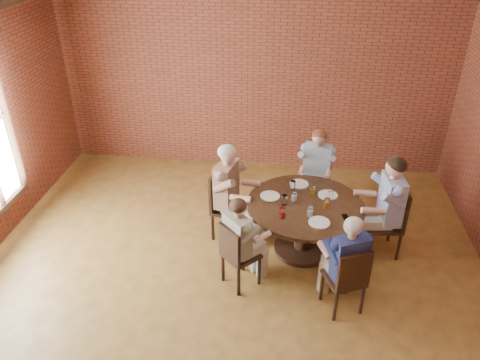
# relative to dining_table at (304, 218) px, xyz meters

# --- Properties ---
(floor) EXTENTS (7.00, 7.00, 0.00)m
(floor) POSITION_rel_dining_table_xyz_m (-0.90, -1.09, -0.53)
(floor) COLOR #9F6E31
(floor) RESTS_ON ground
(wall_back) EXTENTS (7.00, 0.00, 7.00)m
(wall_back) POSITION_rel_dining_table_xyz_m (-0.90, 2.41, 1.17)
(wall_back) COLOR brown
(wall_back) RESTS_ON ground
(dining_table) EXTENTS (1.51, 1.51, 0.75)m
(dining_table) POSITION_rel_dining_table_xyz_m (0.00, 0.00, 0.00)
(dining_table) COLOR black
(dining_table) RESTS_ON floor
(chair_a) EXTENTS (0.51, 0.51, 0.98)m
(chair_a) POSITION_rel_dining_table_xyz_m (1.12, 0.13, -0.00)
(chair_a) COLOR black
(chair_a) RESTS_ON floor
(diner_a) EXTENTS (0.77, 0.65, 1.41)m
(diner_a) POSITION_rel_dining_table_xyz_m (1.02, 0.12, 0.18)
(diner_a) COLOR #3B529B
(diner_a) RESTS_ON floor
(chair_b) EXTENTS (0.47, 0.47, 0.92)m
(chair_b) POSITION_rel_dining_table_xyz_m (0.18, 1.12, -0.03)
(chair_b) COLOR black
(chair_b) RESTS_ON floor
(diner_b) EXTENTS (0.61, 0.70, 1.31)m
(diner_b) POSITION_rel_dining_table_xyz_m (0.16, 1.03, 0.13)
(diner_b) COLOR #94A6BD
(diner_b) RESTS_ON floor
(chair_c) EXTENTS (0.55, 0.55, 0.97)m
(chair_c) POSITION_rel_dining_table_xyz_m (-1.09, 0.27, -0.00)
(chair_c) COLOR black
(chair_c) RESTS_ON floor
(diner_c) EXTENTS (0.81, 0.72, 1.40)m
(diner_c) POSITION_rel_dining_table_xyz_m (-1.00, 0.24, 0.17)
(diner_c) COLOR brown
(diner_c) RESTS_ON floor
(chair_d) EXTENTS (0.53, 0.53, 0.88)m
(chair_d) POSITION_rel_dining_table_xyz_m (-0.80, -0.77, -0.05)
(chair_d) COLOR black
(chair_d) RESTS_ON floor
(diner_d) EXTENTS (0.74, 0.73, 1.23)m
(diner_d) POSITION_rel_dining_table_xyz_m (-0.75, -0.72, 0.09)
(diner_d) COLOR tan
(diner_d) RESTS_ON floor
(chair_e) EXTENTS (0.52, 0.52, 0.90)m
(chair_e) POSITION_rel_dining_table_xyz_m (0.48, -1.06, -0.04)
(chair_e) COLOR black
(chair_e) RESTS_ON floor
(diner_e) EXTENTS (0.70, 0.75, 1.27)m
(diner_e) POSITION_rel_dining_table_xyz_m (0.45, -0.99, 0.11)
(diner_e) COLOR #1C234E
(diner_e) RESTS_ON floor
(plate_a) EXTENTS (0.26, 0.26, 0.01)m
(plate_a) POSITION_rel_dining_table_xyz_m (0.29, 0.23, 0.23)
(plate_a) COLOR white
(plate_a) RESTS_ON dining_table
(plate_b) EXTENTS (0.26, 0.26, 0.01)m
(plate_b) POSITION_rel_dining_table_xyz_m (-0.09, 0.48, 0.23)
(plate_b) COLOR white
(plate_b) RESTS_ON dining_table
(plate_c) EXTENTS (0.26, 0.26, 0.01)m
(plate_c) POSITION_rel_dining_table_xyz_m (-0.46, 0.12, 0.23)
(plate_c) COLOR white
(plate_c) RESTS_ON dining_table
(plate_d) EXTENTS (0.26, 0.26, 0.01)m
(plate_d) POSITION_rel_dining_table_xyz_m (0.16, -0.40, 0.23)
(plate_d) COLOR white
(plate_d) RESTS_ON dining_table
(glass_a) EXTENTS (0.07, 0.07, 0.14)m
(glass_a) POSITION_rel_dining_table_xyz_m (0.32, 0.14, 0.29)
(glass_a) COLOR white
(glass_a) RESTS_ON dining_table
(glass_b) EXTENTS (0.07, 0.07, 0.14)m
(glass_b) POSITION_rel_dining_table_xyz_m (0.08, 0.23, 0.29)
(glass_b) COLOR white
(glass_b) RESTS_ON dining_table
(glass_c) EXTENTS (0.07, 0.07, 0.14)m
(glass_c) POSITION_rel_dining_table_xyz_m (-0.17, 0.32, 0.29)
(glass_c) COLOR white
(glass_c) RESTS_ON dining_table
(glass_d) EXTENTS (0.07, 0.07, 0.14)m
(glass_d) POSITION_rel_dining_table_xyz_m (-0.15, 0.05, 0.29)
(glass_d) COLOR white
(glass_d) RESTS_ON dining_table
(glass_e) EXTENTS (0.07, 0.07, 0.14)m
(glass_e) POSITION_rel_dining_table_xyz_m (-0.27, -0.05, 0.29)
(glass_e) COLOR white
(glass_e) RESTS_ON dining_table
(glass_f) EXTENTS (0.07, 0.07, 0.14)m
(glass_f) POSITION_rel_dining_table_xyz_m (-0.29, -0.35, 0.29)
(glass_f) COLOR white
(glass_f) RESTS_ON dining_table
(glass_g) EXTENTS (0.07, 0.07, 0.14)m
(glass_g) POSITION_rel_dining_table_xyz_m (0.05, -0.27, 0.29)
(glass_g) COLOR white
(glass_g) RESTS_ON dining_table
(glass_h) EXTENTS (0.07, 0.07, 0.14)m
(glass_h) POSITION_rel_dining_table_xyz_m (0.26, -0.06, 0.29)
(glass_h) COLOR white
(glass_h) RESTS_ON dining_table
(smartphone) EXTENTS (0.10, 0.15, 0.01)m
(smartphone) POSITION_rel_dining_table_xyz_m (0.49, -0.25, 0.23)
(smartphone) COLOR black
(smartphone) RESTS_ON dining_table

